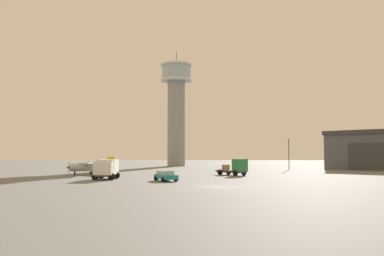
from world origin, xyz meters
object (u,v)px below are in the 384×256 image
Objects in this scene: light_post_east at (289,150)px; airplane_silver at (90,166)px; control_tower at (176,105)px; car_teal at (166,176)px; truck_flatbed_green at (235,168)px; truck_box_white at (107,168)px.

airplane_silver is at bearing -146.67° from light_post_east.
control_tower is 70.87m from car_teal.
airplane_silver is 25.37m from truck_flatbed_green.
truck_flatbed_green is (16.55, -53.17, -17.33)m from control_tower.
light_post_east is at bearing -157.89° from airplane_silver.
car_teal is 0.65× the size of light_post_east.
light_post_east is at bearing 122.12° from car_teal.
truck_flatbed_green is 28.63m from light_post_east.
truck_box_white is at bearing -92.04° from control_tower.
truck_box_white is at bearing -137.63° from car_teal.
control_tower is 67.33m from truck_box_white.
car_teal is at bearing -78.32° from truck_flatbed_green.
control_tower is at bearing -110.68° from airplane_silver.
airplane_silver is 1.93× the size of truck_flatbed_green.
car_teal is at bearing 67.17° from truck_box_white.
truck_box_white is 0.75× the size of light_post_east.
truck_box_white is at bearing 106.90° from airplane_silver.
control_tower is 4.64× the size of light_post_east.
car_teal is (6.78, -68.22, -17.93)m from control_tower.
airplane_silver is 45.86m from light_post_east.
truck_box_white is at bearing -103.05° from truck_flatbed_green.
light_post_east reaches higher than airplane_silver.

